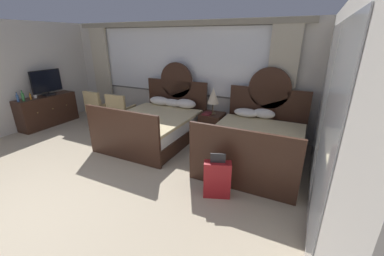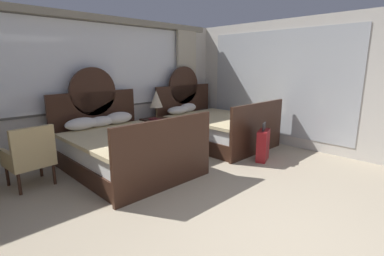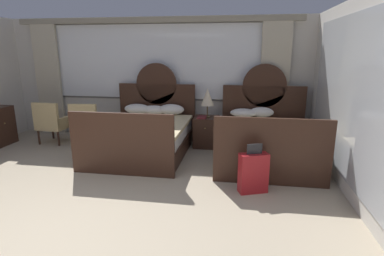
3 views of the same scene
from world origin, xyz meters
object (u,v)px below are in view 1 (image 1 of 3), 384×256
object	(u,v)px
nightstand_between_beds	(212,126)
dresser_minibar	(48,111)
bottle_spirit_blue	(18,98)
bottle_liquor_amber	(30,97)
armchair_by_window_centre	(98,106)
cup_on_dresser	(35,96)
suitcase_on_floor	(217,179)
tv_flatscreen	(47,83)
armchair_by_window_left	(120,110)
bottle_soda_green	(23,97)
bed_near_window	(156,125)
table_lamp_on_nightstand	(213,96)
book_on_nightstand	(207,114)
bed_near_mirror	(255,143)

from	to	relation	value
nightstand_between_beds	dresser_minibar	distance (m)	4.57
bottle_spirit_blue	bottle_liquor_amber	size ratio (longest dim) A/B	1.26
nightstand_between_beds	armchair_by_window_centre	size ratio (longest dim) A/B	0.69
armchair_by_window_centre	bottle_spirit_blue	bearing A→B (deg)	-127.89
cup_on_dresser	armchair_by_window_centre	bearing A→B (deg)	42.71
armchair_by_window_centre	suitcase_on_floor	world-z (taller)	armchair_by_window_centre
tv_flatscreen	armchair_by_window_left	xyz separation A→B (m)	(1.89, 0.64, -0.69)
bottle_spirit_blue	bottle_soda_green	xyz separation A→B (m)	(0.06, 0.09, 0.01)
dresser_minibar	bottle_liquor_amber	bearing A→B (deg)	-81.90
bed_near_window	suitcase_on_floor	bearing A→B (deg)	-34.61
table_lamp_on_nightstand	armchair_by_window_left	size ratio (longest dim) A/B	0.66
cup_on_dresser	suitcase_on_floor	size ratio (longest dim) A/B	0.15
bottle_spirit_blue	armchair_by_window_left	distance (m)	2.43
tv_flatscreen	bottle_liquor_amber	xyz separation A→B (m)	(0.03, -0.52, -0.27)
table_lamp_on_nightstand	bottle_spirit_blue	bearing A→B (deg)	-158.82
bottle_spirit_blue	armchair_by_window_left	world-z (taller)	bottle_spirit_blue
bed_near_window	book_on_nightstand	world-z (taller)	bed_near_window
cup_on_dresser	table_lamp_on_nightstand	bearing A→B (deg)	16.45
bottle_spirit_blue	dresser_minibar	bearing A→B (deg)	89.02
book_on_nightstand	armchair_by_window_centre	xyz separation A→B (m)	(-3.26, -0.21, -0.17)
bed_near_window	bottle_soda_green	world-z (taller)	bed_near_window
nightstand_between_beds	suitcase_on_floor	xyz separation A→B (m)	(0.91, -2.06, -0.02)
nightstand_between_beds	bottle_spirit_blue	world-z (taller)	bottle_spirit_blue
table_lamp_on_nightstand	bottle_liquor_amber	world-z (taller)	table_lamp_on_nightstand
tv_flatscreen	cup_on_dresser	distance (m)	0.48
bed_near_window	armchair_by_window_left	xyz separation A→B (m)	(-1.35, 0.31, 0.11)
armchair_by_window_left	tv_flatscreen	bearing A→B (deg)	-161.42
nightstand_between_beds	bottle_liquor_amber	bearing A→B (deg)	-161.45
bottle_soda_green	nightstand_between_beds	bearing A→B (deg)	20.52
cup_on_dresser	armchair_by_window_centre	xyz separation A→B (m)	(1.09, 1.00, -0.38)
dresser_minibar	bottle_soda_green	size ratio (longest dim) A/B	5.68
bottle_spirit_blue	bed_near_window	bearing A→B (deg)	18.69
table_lamp_on_nightstand	bottle_soda_green	world-z (taller)	table_lamp_on_nightstand
table_lamp_on_nightstand	book_on_nightstand	distance (m)	0.43
bed_near_window	book_on_nightstand	distance (m)	1.24
nightstand_between_beds	bottle_spirit_blue	bearing A→B (deg)	-158.69
table_lamp_on_nightstand	bottle_soda_green	bearing A→B (deg)	-159.62
table_lamp_on_nightstand	tv_flatscreen	size ratio (longest dim) A/B	0.73
table_lamp_on_nightstand	dresser_minibar	xyz separation A→B (m)	(-4.45, -1.06, -0.64)
armchair_by_window_centre	table_lamp_on_nightstand	bearing A→B (deg)	5.25
dresser_minibar	tv_flatscreen	size ratio (longest dim) A/B	1.84
bottle_liquor_amber	armchair_by_window_centre	distance (m)	1.61
bed_near_mirror	bed_near_window	bearing A→B (deg)	179.66
bed_near_mirror	armchair_by_window_left	bearing A→B (deg)	174.97
bottle_spirit_blue	nightstand_between_beds	bearing A→B (deg)	21.31
nightstand_between_beds	dresser_minibar	bearing A→B (deg)	-166.44
tv_flatscreen	bottle_soda_green	world-z (taller)	tv_flatscreen
book_on_nightstand	tv_flatscreen	xyz separation A→B (m)	(-4.33, -0.85, 0.52)
tv_flatscreen	bottle_spirit_blue	bearing A→B (deg)	-92.65
bed_near_mirror	book_on_nightstand	xyz separation A→B (m)	(-1.25, 0.54, 0.28)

